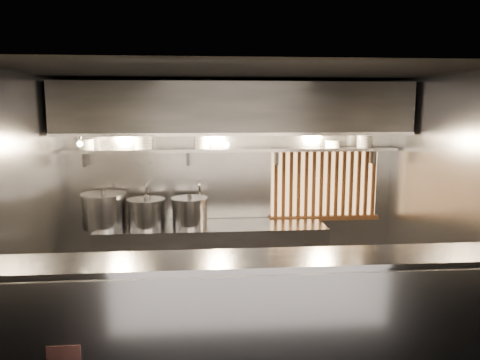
{
  "coord_description": "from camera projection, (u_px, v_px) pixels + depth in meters",
  "views": [
    {
      "loc": [
        -0.44,
        -4.9,
        2.44
      ],
      "look_at": [
        0.03,
        0.55,
        1.59
      ],
      "focal_mm": 35.0,
      "sensor_mm": 36.0,
      "label": 1
    }
  ],
  "objects": [
    {
      "name": "cooking_bench",
      "position": [
        212.0,
        258.0,
        6.25
      ],
      "size": [
        3.0,
        0.7,
        0.9
      ],
      "primitive_type": "cube",
      "color": "#9A9A9F",
      "rests_on": "floor"
    },
    {
      "name": "wall_right",
      "position": [
        443.0,
        202.0,
        5.21
      ],
      "size": [
        0.0,
        3.0,
        3.0
      ],
      "primitive_type": "plane",
      "rotation": [
        1.57,
        0.0,
        -1.57
      ],
      "color": "gray",
      "rests_on": "floor"
    },
    {
      "name": "stock_pot_mid",
      "position": [
        147.0,
        213.0,
        6.05
      ],
      "size": [
        0.64,
        0.64,
        0.41
      ],
      "rotation": [
        0.0,
        0.0,
        -0.4
      ],
      "color": "#9A9A9F",
      "rests_on": "cooking_bench"
    },
    {
      "name": "bowl_stack_3",
      "position": [
        332.0,
        144.0,
        6.35
      ],
      "size": [
        0.21,
        0.21,
        0.09
      ],
      "color": "silver",
      "rests_on": "bowl_shelf"
    },
    {
      "name": "ceiling",
      "position": [
        242.0,
        72.0,
        4.8
      ],
      "size": [
        4.5,
        4.5,
        0.0
      ],
      "primitive_type": "plane",
      "rotation": [
        3.14,
        0.0,
        0.0
      ],
      "color": "black",
      "rests_on": "wall_back"
    },
    {
      "name": "bowl_stack_1",
      "position": [
        143.0,
        143.0,
        6.13
      ],
      "size": [
        0.24,
        0.24,
        0.17
      ],
      "color": "silver",
      "rests_on": "bowl_shelf"
    },
    {
      "name": "serving_counter",
      "position": [
        251.0,
        318.0,
        4.2
      ],
      "size": [
        4.5,
        0.56,
        1.13
      ],
      "color": "#9A9A9F",
      "rests_on": "floor"
    },
    {
      "name": "bowl_stack_2",
      "position": [
        202.0,
        142.0,
        6.19
      ],
      "size": [
        0.2,
        0.2,
        0.17
      ],
      "color": "silver",
      "rests_on": "bowl_shelf"
    },
    {
      "name": "stock_pot_right",
      "position": [
        190.0,
        212.0,
        6.11
      ],
      "size": [
        0.59,
        0.59,
        0.42
      ],
      "rotation": [
        0.0,
        0.0,
        0.28
      ],
      "color": "#9A9A9F",
      "rests_on": "cooking_bench"
    },
    {
      "name": "stock_pot_left",
      "position": [
        104.0,
        210.0,
        6.06
      ],
      "size": [
        0.69,
        0.69,
        0.48
      ],
      "rotation": [
        0.0,
        0.0,
        -0.21
      ],
      "color": "#9A9A9F",
      "rests_on": "cooking_bench"
    },
    {
      "name": "faucet_right",
      "position": [
        200.0,
        192.0,
        6.34
      ],
      "size": [
        0.04,
        0.3,
        0.5
      ],
      "color": "silver",
      "rests_on": "wall_back"
    },
    {
      "name": "bowl_stack_0",
      "position": [
        87.0,
        144.0,
        6.07
      ],
      "size": [
        0.2,
        0.2,
        0.13
      ],
      "color": "silver",
      "rests_on": "bowl_shelf"
    },
    {
      "name": "bowl_shelf",
      "position": [
        233.0,
        150.0,
        6.24
      ],
      "size": [
        4.4,
        0.34,
        0.04
      ],
      "primitive_type": "cube",
      "color": "#9A9A9F",
      "rests_on": "wall_back"
    },
    {
      "name": "bowl_stack_4",
      "position": [
        364.0,
        141.0,
        6.38
      ],
      "size": [
        0.22,
        0.22,
        0.17
      ],
      "color": "silver",
      "rests_on": "bowl_shelf"
    },
    {
      "name": "faucet_left",
      "position": [
        148.0,
        193.0,
        6.28
      ],
      "size": [
        0.04,
        0.3,
        0.5
      ],
      "color": "silver",
      "rests_on": "wall_back"
    },
    {
      "name": "wood_screen",
      "position": [
        325.0,
        184.0,
        6.56
      ],
      "size": [
        1.56,
        0.09,
        1.04
      ],
      "color": "#FEBF72",
      "rests_on": "wall_back"
    },
    {
      "name": "pendant_bulb",
      "position": [
        226.0,
        144.0,
        6.1
      ],
      "size": [
        0.09,
        0.09,
        0.19
      ],
      "color": "#2D2D30",
      "rests_on": "exhaust_hood"
    },
    {
      "name": "heat_lamp",
      "position": [
        78.0,
        139.0,
        5.59
      ],
      "size": [
        0.25,
        0.35,
        0.2
      ],
      "color": "#9A9A9F",
      "rests_on": "exhaust_hood"
    },
    {
      "name": "wall_back",
      "position": [
        232.0,
        183.0,
        6.5
      ],
      "size": [
        4.5,
        0.0,
        4.5
      ],
      "primitive_type": "plane",
      "rotation": [
        1.57,
        0.0,
        0.0
      ],
      "color": "gray",
      "rests_on": "floor"
    },
    {
      "name": "floor",
      "position": [
        242.0,
        328.0,
        5.24
      ],
      "size": [
        4.5,
        4.5,
        0.0
      ],
      "primitive_type": "plane",
      "color": "black",
      "rests_on": "ground"
    },
    {
      "name": "exhaust_hood",
      "position": [
        234.0,
        109.0,
        5.94
      ],
      "size": [
        4.4,
        0.81,
        0.65
      ],
      "color": "#2D2D30",
      "rests_on": "ceiling"
    },
    {
      "name": "wall_left",
      "position": [
        25.0,
        209.0,
        4.83
      ],
      "size": [
        0.0,
        3.0,
        3.0
      ],
      "primitive_type": "plane",
      "rotation": [
        1.57,
        0.0,
        1.57
      ],
      "color": "gray",
      "rests_on": "floor"
    }
  ]
}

